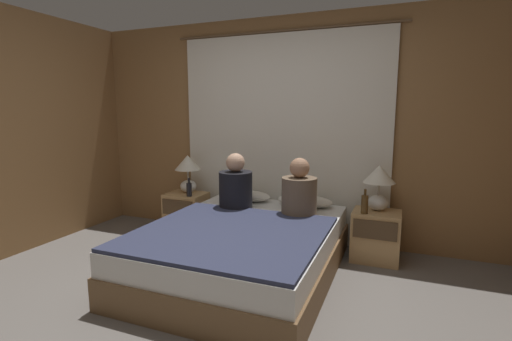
{
  "coord_description": "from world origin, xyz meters",
  "views": [
    {
      "loc": [
        1.29,
        -2.14,
        1.48
      ],
      "look_at": [
        0.0,
        1.09,
        0.91
      ],
      "focal_mm": 26.0,
      "sensor_mm": 36.0,
      "label": 1
    }
  ],
  "objects_px": {
    "beer_bottle_on_right_stand": "(365,204)",
    "nightstand_right": "(376,236)",
    "lamp_left": "(188,169)",
    "pillow_left": "(245,196)",
    "pillow_right": "(305,201)",
    "person_left_in_bed": "(236,187)",
    "nightstand_left": "(187,213)",
    "person_right_in_bed": "(299,193)",
    "bed": "(243,250)",
    "beer_bottle_on_left_stand": "(189,189)",
    "lamp_right": "(379,181)"
  },
  "relations": [
    {
      "from": "bed",
      "to": "beer_bottle_on_left_stand",
      "type": "distance_m",
      "value": 1.23
    },
    {
      "from": "pillow_right",
      "to": "beer_bottle_on_right_stand",
      "type": "relative_size",
      "value": 2.49
    },
    {
      "from": "beer_bottle_on_left_stand",
      "to": "beer_bottle_on_right_stand",
      "type": "xyz_separation_m",
      "value": [
        1.95,
        0.0,
        0.01
      ]
    },
    {
      "from": "nightstand_right",
      "to": "pillow_right",
      "type": "height_order",
      "value": "pillow_right"
    },
    {
      "from": "lamp_right",
      "to": "pillow_right",
      "type": "bearing_deg",
      "value": 179.44
    },
    {
      "from": "nightstand_left",
      "to": "nightstand_right",
      "type": "distance_m",
      "value": 2.18
    },
    {
      "from": "nightstand_right",
      "to": "person_left_in_bed",
      "type": "xyz_separation_m",
      "value": [
        -1.39,
        -0.28,
        0.44
      ]
    },
    {
      "from": "person_right_in_bed",
      "to": "lamp_left",
      "type": "bearing_deg",
      "value": 166.89
    },
    {
      "from": "lamp_right",
      "to": "person_left_in_bed",
      "type": "distance_m",
      "value": 1.44
    },
    {
      "from": "beer_bottle_on_left_stand",
      "to": "pillow_left",
      "type": "bearing_deg",
      "value": 15.87
    },
    {
      "from": "pillow_left",
      "to": "person_right_in_bed",
      "type": "relative_size",
      "value": 1.05
    },
    {
      "from": "nightstand_right",
      "to": "beer_bottle_on_left_stand",
      "type": "distance_m",
      "value": 2.09
    },
    {
      "from": "nightstand_right",
      "to": "pillow_right",
      "type": "relative_size",
      "value": 0.83
    },
    {
      "from": "lamp_left",
      "to": "pillow_left",
      "type": "height_order",
      "value": "lamp_left"
    },
    {
      "from": "person_right_in_bed",
      "to": "beer_bottle_on_left_stand",
      "type": "xyz_separation_m",
      "value": [
        -1.35,
        0.17,
        -0.11
      ]
    },
    {
      "from": "pillow_right",
      "to": "person_right_in_bed",
      "type": "xyz_separation_m",
      "value": [
        0.03,
        -0.35,
        0.17
      ]
    },
    {
      "from": "lamp_left",
      "to": "lamp_right",
      "type": "distance_m",
      "value": 2.18
    },
    {
      "from": "beer_bottle_on_left_stand",
      "to": "beer_bottle_on_right_stand",
      "type": "height_order",
      "value": "beer_bottle_on_right_stand"
    },
    {
      "from": "pillow_right",
      "to": "beer_bottle_on_right_stand",
      "type": "height_order",
      "value": "beer_bottle_on_right_stand"
    },
    {
      "from": "bed",
      "to": "lamp_left",
      "type": "height_order",
      "value": "lamp_left"
    },
    {
      "from": "person_right_in_bed",
      "to": "person_left_in_bed",
      "type": "bearing_deg",
      "value": -180.0
    },
    {
      "from": "beer_bottle_on_right_stand",
      "to": "nightstand_right",
      "type": "bearing_deg",
      "value": 45.33
    },
    {
      "from": "bed",
      "to": "beer_bottle_on_left_stand",
      "type": "bearing_deg",
      "value": 145.57
    },
    {
      "from": "pillow_right",
      "to": "person_right_in_bed",
      "type": "bearing_deg",
      "value": -85.01
    },
    {
      "from": "lamp_left",
      "to": "pillow_left",
      "type": "bearing_deg",
      "value": 0.56
    },
    {
      "from": "bed",
      "to": "nightstand_left",
      "type": "relative_size",
      "value": 4.15
    },
    {
      "from": "nightstand_right",
      "to": "lamp_right",
      "type": "bearing_deg",
      "value": 90.0
    },
    {
      "from": "nightstand_left",
      "to": "beer_bottle_on_left_stand",
      "type": "distance_m",
      "value": 0.37
    },
    {
      "from": "nightstand_right",
      "to": "lamp_left",
      "type": "xyz_separation_m",
      "value": [
        -2.18,
        0.06,
        0.54
      ]
    },
    {
      "from": "nightstand_left",
      "to": "person_right_in_bed",
      "type": "height_order",
      "value": "person_right_in_bed"
    },
    {
      "from": "bed",
      "to": "person_left_in_bed",
      "type": "bearing_deg",
      "value": 121.37
    },
    {
      "from": "pillow_left",
      "to": "beer_bottle_on_left_stand",
      "type": "relative_size",
      "value": 2.77
    },
    {
      "from": "lamp_left",
      "to": "pillow_left",
      "type": "relative_size",
      "value": 0.76
    },
    {
      "from": "nightstand_left",
      "to": "beer_bottle_on_left_stand",
      "type": "relative_size",
      "value": 2.3
    },
    {
      "from": "lamp_left",
      "to": "pillow_right",
      "type": "relative_size",
      "value": 0.76
    },
    {
      "from": "nightstand_right",
      "to": "beer_bottle_on_left_stand",
      "type": "bearing_deg",
      "value": -176.9
    },
    {
      "from": "lamp_right",
      "to": "pillow_left",
      "type": "distance_m",
      "value": 1.46
    },
    {
      "from": "nightstand_right",
      "to": "lamp_left",
      "type": "distance_m",
      "value": 2.25
    },
    {
      "from": "lamp_left",
      "to": "beer_bottle_on_left_stand",
      "type": "height_order",
      "value": "lamp_left"
    },
    {
      "from": "nightstand_right",
      "to": "pillow_left",
      "type": "height_order",
      "value": "pillow_left"
    },
    {
      "from": "nightstand_right",
      "to": "person_left_in_bed",
      "type": "distance_m",
      "value": 1.49
    },
    {
      "from": "nightstand_right",
      "to": "beer_bottle_on_right_stand",
      "type": "xyz_separation_m",
      "value": [
        -0.11,
        -0.11,
        0.34
      ]
    },
    {
      "from": "lamp_right",
      "to": "beer_bottle_on_left_stand",
      "type": "relative_size",
      "value": 2.1
    },
    {
      "from": "lamp_left",
      "to": "beer_bottle_on_left_stand",
      "type": "bearing_deg",
      "value": -55.45
    },
    {
      "from": "pillow_right",
      "to": "person_left_in_bed",
      "type": "bearing_deg",
      "value": -151.73
    },
    {
      "from": "bed",
      "to": "nightstand_right",
      "type": "relative_size",
      "value": 4.15
    },
    {
      "from": "person_right_in_bed",
      "to": "pillow_left",
      "type": "bearing_deg",
      "value": 154.26
    },
    {
      "from": "lamp_left",
      "to": "person_left_in_bed",
      "type": "distance_m",
      "value": 0.86
    },
    {
      "from": "person_right_in_bed",
      "to": "beer_bottle_on_left_stand",
      "type": "height_order",
      "value": "person_right_in_bed"
    },
    {
      "from": "lamp_right",
      "to": "person_left_in_bed",
      "type": "xyz_separation_m",
      "value": [
        -1.39,
        -0.34,
        -0.09
      ]
    }
  ]
}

